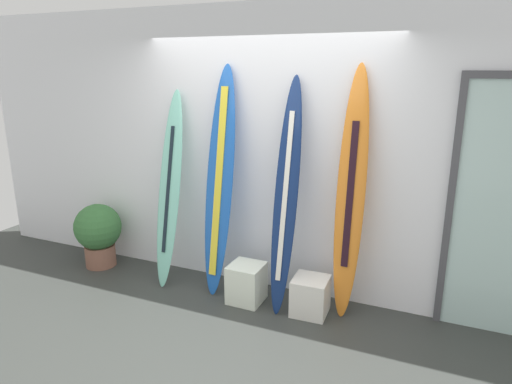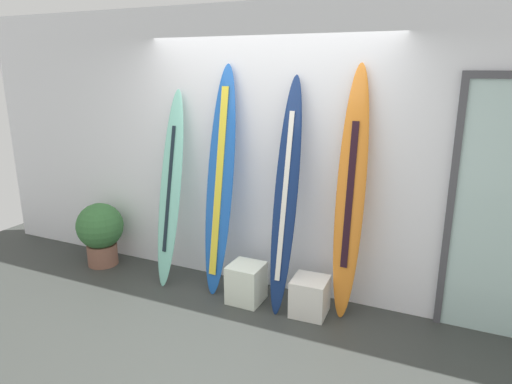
% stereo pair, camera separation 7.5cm
% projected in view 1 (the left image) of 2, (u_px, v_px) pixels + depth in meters
% --- Properties ---
extents(ground, '(8.00, 8.00, 0.04)m').
position_uv_depth(ground, '(209.00, 348.00, 3.73)').
color(ground, '#323532').
extents(wall_back, '(7.20, 0.20, 2.80)m').
position_uv_depth(wall_back, '(269.00, 152.00, 4.50)').
color(wall_back, white).
rests_on(wall_back, ground).
extents(surfboard_seafoam, '(0.26, 0.49, 2.01)m').
position_uv_depth(surfboard_seafoam, '(169.00, 191.00, 4.63)').
color(surfboard_seafoam, '#7FCFB9').
rests_on(surfboard_seafoam, ground).
extents(surfboard_cobalt, '(0.31, 0.46, 2.25)m').
position_uv_depth(surfboard_cobalt, '(220.00, 182.00, 4.42)').
color(surfboard_cobalt, blue).
rests_on(surfboard_cobalt, ground).
extents(surfboard_navy, '(0.24, 0.54, 2.16)m').
position_uv_depth(surfboard_navy, '(286.00, 196.00, 4.11)').
color(surfboard_navy, navy).
rests_on(surfboard_navy, ground).
extents(surfboard_sunset, '(0.26, 0.35, 2.26)m').
position_uv_depth(surfboard_sunset, '(351.00, 195.00, 3.98)').
color(surfboard_sunset, orange).
rests_on(surfboard_sunset, ground).
extents(display_block_left, '(0.32, 0.32, 0.38)m').
position_uv_depth(display_block_left, '(247.00, 283.00, 4.40)').
color(display_block_left, white).
rests_on(display_block_left, ground).
extents(display_block_center, '(0.33, 0.33, 0.35)m').
position_uv_depth(display_block_center, '(310.00, 296.00, 4.18)').
color(display_block_center, silver).
rests_on(display_block_center, ground).
extents(potted_plant, '(0.52, 0.52, 0.73)m').
position_uv_depth(potted_plant, '(98.00, 232.00, 5.13)').
color(potted_plant, brown).
rests_on(potted_plant, ground).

